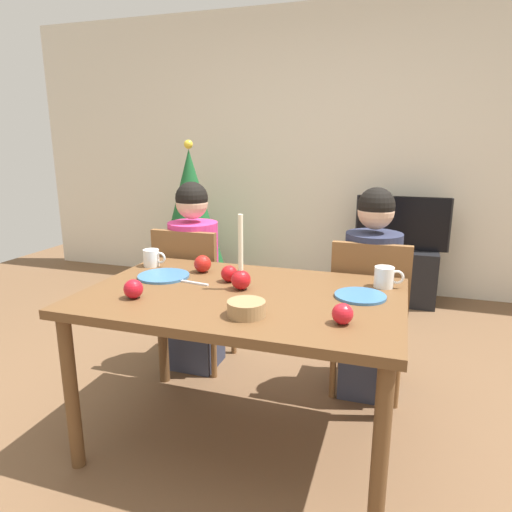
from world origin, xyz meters
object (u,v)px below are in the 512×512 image
at_px(plate_left, 164,276).
at_px(apple_far_edge, 229,274).
at_px(dining_table, 242,310).
at_px(plate_right, 360,296).
at_px(chair_left, 193,290).
at_px(chair_right, 369,309).
at_px(candle_centerpiece, 241,275).
at_px(apple_by_right_mug, 343,314).
at_px(person_left_child, 195,280).
at_px(mug_left, 152,258).
at_px(tv_stand, 398,275).
at_px(tv, 402,223).
at_px(bowl_walnuts, 246,308).
at_px(apple_by_left_plate, 133,289).
at_px(person_right_child, 370,297).
at_px(mug_right, 385,277).
at_px(apple_near_candle, 203,264).
at_px(christmas_tree, 191,215).

height_order(plate_left, apple_far_edge, apple_far_edge).
bearing_deg(dining_table, plate_right, 11.33).
height_order(chair_left, chair_right, same).
height_order(candle_centerpiece, apple_by_right_mug, candle_centerpiece).
height_order(person_left_child, mug_left, person_left_child).
distance_m(person_left_child, tv_stand, 2.07).
xyz_separation_m(candle_centerpiece, mug_left, (-0.59, 0.22, -0.02)).
bearing_deg(tv, bowl_walnuts, -102.09).
distance_m(candle_centerpiece, plate_right, 0.53).
bearing_deg(apple_far_edge, apple_by_left_plate, -131.26).
bearing_deg(person_right_child, plate_left, -151.09).
xyz_separation_m(dining_table, chair_right, (0.52, 0.61, -0.15)).
bearing_deg(plate_right, tv, 86.11).
xyz_separation_m(person_left_child, mug_right, (1.14, -0.36, 0.23)).
bearing_deg(person_left_child, tv, 54.23).
relative_size(candle_centerpiece, bowl_walnuts, 2.31).
distance_m(chair_right, plate_left, 1.12).
bearing_deg(chair_left, person_right_child, 1.75).
bearing_deg(apple_by_left_plate, apple_far_edge, 48.74).
relative_size(plate_right, apple_by_left_plate, 2.65).
distance_m(chair_left, mug_right, 1.22).
bearing_deg(chair_right, mug_right, -76.69).
bearing_deg(plate_left, plate_right, -0.30).
distance_m(chair_left, chair_right, 1.06).
relative_size(chair_left, person_left_child, 0.77).
xyz_separation_m(apple_by_left_plate, apple_by_right_mug, (0.89, -0.01, -0.00)).
bearing_deg(apple_by_left_plate, apple_near_candle, 75.83).
distance_m(plate_left, mug_right, 1.06).
xyz_separation_m(tv, bowl_walnuts, (-0.55, -2.55, 0.07)).
distance_m(chair_left, plate_right, 1.19).
bearing_deg(chair_left, apple_by_right_mug, -39.28).
xyz_separation_m(tv, christmas_tree, (-1.86, -0.33, 0.03)).
bearing_deg(plate_right, chair_left, 154.18).
bearing_deg(candle_centerpiece, person_left_child, 131.20).
bearing_deg(apple_by_left_plate, mug_left, 111.86).
relative_size(person_right_child, apple_by_left_plate, 14.13).
distance_m(mug_right, apple_far_edge, 0.72).
distance_m(christmas_tree, plate_right, 2.54).
bearing_deg(christmas_tree, person_right_child, -37.71).
relative_size(plate_right, bowl_walnuts, 1.48).
distance_m(person_right_child, plate_left, 1.12).
distance_m(christmas_tree, mug_left, 1.81).
bearing_deg(candle_centerpiece, person_right_child, 47.91).
bearing_deg(apple_near_candle, apple_far_edge, -30.07).
relative_size(plate_left, apple_far_edge, 3.18).
bearing_deg(person_left_child, mug_right, -17.68).
relative_size(chair_right, candle_centerpiece, 2.62).
bearing_deg(dining_table, chair_right, 49.59).
bearing_deg(tv, tv_stand, -90.00).
bearing_deg(chair_left, tv_stand, 54.74).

